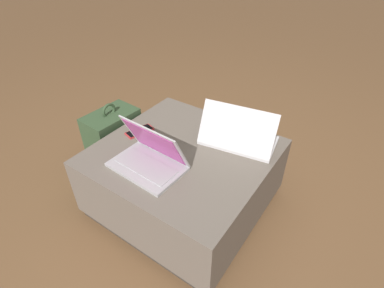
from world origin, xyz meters
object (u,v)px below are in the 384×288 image
Objects in this scene: backpack at (114,142)px; cell_phone at (139,131)px; laptop_near at (150,158)px; laptop_far at (238,136)px.

cell_phone is at bearing 90.04° from backpack.
laptop_near is at bearing 159.06° from cell_phone.
laptop_near is 2.12× the size of cell_phone.
backpack reaches higher than cell_phone.
laptop_far is 0.82m from backpack.
laptop_near is 0.85× the size of laptop_far.
laptop_near is 0.47m from laptop_far.
laptop_near reaches higher than backpack.
backpack is (-0.50, 0.19, -0.23)m from laptop_near.
cell_phone is at bearing 13.95° from laptop_far.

